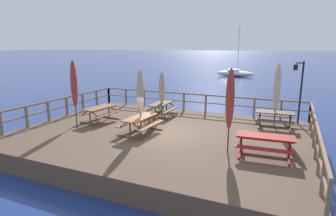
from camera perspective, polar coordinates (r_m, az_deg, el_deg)
ground_plane at (r=13.44m, az=-1.29°, el=-8.13°), size 600.00×600.00×0.00m
wooden_deck at (r=13.31m, az=-1.30°, el=-6.52°), size 13.03×9.76×0.80m
railing_waterside_far at (r=17.27m, az=5.43°, el=1.73°), size 12.83×0.10×1.09m
railing_side_left at (r=16.67m, az=-21.49°, el=0.50°), size 0.10×9.56×1.09m
railing_side_right at (r=11.84m, az=27.84°, el=-4.73°), size 0.10×9.56×1.09m
picnic_table_mid_centre at (r=15.37m, az=-13.70°, el=-0.58°), size 1.53×1.92×0.78m
picnic_table_back_left at (r=14.81m, az=20.87°, el=-1.55°), size 1.87×1.52×0.78m
picnic_table_mid_right at (r=10.84m, az=19.09°, el=-6.34°), size 2.11×1.53×0.78m
picnic_table_front_left at (r=12.95m, az=-5.69°, el=-2.67°), size 1.50×2.05×0.78m
picnic_table_back_right at (r=15.98m, az=-1.41°, el=0.28°), size 1.43×1.92×0.78m
patio_umbrella_short_mid at (r=14.61m, az=-18.54°, el=4.53°), size 0.32×0.32×3.27m
patio_umbrella_tall_front at (r=14.52m, az=21.28°, el=4.01°), size 0.32×0.32×3.16m
patio_umbrella_short_back at (r=10.54m, az=12.48°, el=1.69°), size 0.32×0.32×3.16m
patio_umbrella_tall_mid_right at (r=12.62m, az=-5.66°, el=2.97°), size 0.32×0.32×2.93m
patio_umbrella_tall_mid_left at (r=15.77m, az=-1.28°, el=3.99°), size 0.32×0.32×2.53m
lamp_post_hooked at (r=15.50m, az=25.05°, el=4.56°), size 0.49×0.57×3.20m
sailboat_distant at (r=46.23m, az=13.46°, el=6.88°), size 6.02×1.74×7.72m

